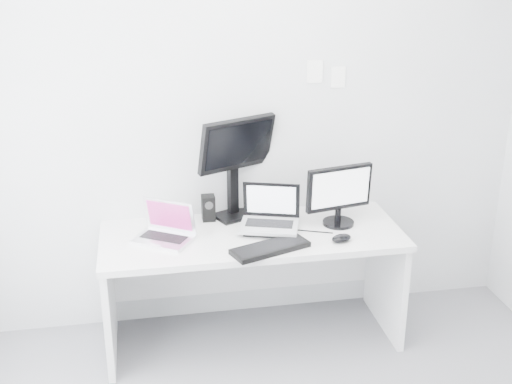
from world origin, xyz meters
TOP-DOWN VIEW (x-y plane):
  - back_wall at (0.00, 1.60)m, footprint 3.60×0.00m
  - desk at (0.00, 1.25)m, footprint 1.80×0.70m
  - macbook at (-0.53, 1.23)m, footprint 0.40×0.38m
  - speaker at (-0.23, 1.49)m, footprint 0.10×0.10m
  - dell_laptop at (0.10, 1.25)m, footprint 0.41×0.36m
  - rear_monitor at (-0.06, 1.52)m, footprint 0.52×0.37m
  - samsung_monitor at (0.55, 1.29)m, footprint 0.45×0.28m
  - keyboard at (0.06, 1.00)m, footprint 0.48×0.31m
  - mouse at (0.49, 1.04)m, footprint 0.15×0.12m
  - wall_note_0 at (0.45, 1.59)m, footprint 0.10×0.00m
  - wall_note_1 at (0.60, 1.59)m, footprint 0.09×0.00m

SIDE VIEW (x-z plane):
  - desk at x=0.00m, z-range 0.00..0.73m
  - keyboard at x=0.06m, z-range 0.73..0.76m
  - mouse at x=0.49m, z-range 0.73..0.77m
  - speaker at x=-0.23m, z-range 0.73..0.89m
  - macbook at x=-0.53m, z-range 0.73..0.97m
  - dell_laptop at x=0.10m, z-range 0.73..1.02m
  - samsung_monitor at x=0.55m, z-range 0.73..1.12m
  - rear_monitor at x=-0.06m, z-range 0.73..1.40m
  - back_wall at x=0.00m, z-range -0.45..3.15m
  - wall_note_1 at x=0.60m, z-range 1.52..1.65m
  - wall_note_0 at x=0.45m, z-range 1.55..1.69m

